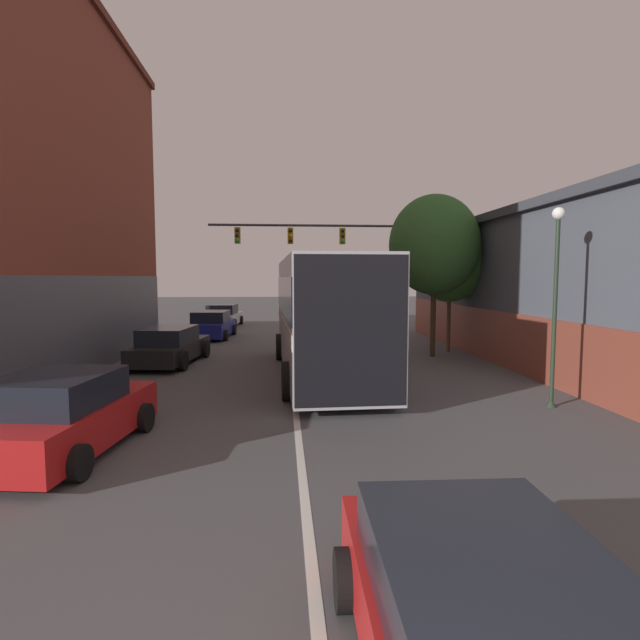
{
  "coord_description": "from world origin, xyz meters",
  "views": [
    {
      "loc": [
        -0.3,
        -1.0,
        3.15
      ],
      "look_at": [
        0.79,
        13.3,
        1.92
      ],
      "focal_mm": 28.0,
      "sensor_mm": 36.0,
      "label": 1
    }
  ],
  "objects_px": {
    "parked_car_left_near": "(61,415)",
    "street_lamp": "(555,297)",
    "traffic_signal_gantry": "(333,249)",
    "parked_car_left_far": "(212,325)",
    "street_tree_near": "(450,257)",
    "bus": "(324,311)",
    "parked_car_left_distant": "(223,316)",
    "parked_car_left_mid": "(170,346)",
    "hatchback_foreground": "(493,638)",
    "street_tree_far": "(434,245)"
  },
  "relations": [
    {
      "from": "parked_car_left_near",
      "to": "street_lamp",
      "type": "relative_size",
      "value": 0.89
    },
    {
      "from": "parked_car_left_near",
      "to": "traffic_signal_gantry",
      "type": "height_order",
      "value": "traffic_signal_gantry"
    },
    {
      "from": "parked_car_left_far",
      "to": "street_tree_near",
      "type": "height_order",
      "value": "street_tree_near"
    },
    {
      "from": "bus",
      "to": "street_tree_near",
      "type": "height_order",
      "value": "street_tree_near"
    },
    {
      "from": "parked_car_left_far",
      "to": "parked_car_left_distant",
      "type": "height_order",
      "value": "parked_car_left_distant"
    },
    {
      "from": "parked_car_left_mid",
      "to": "street_lamp",
      "type": "height_order",
      "value": "street_lamp"
    },
    {
      "from": "bus",
      "to": "traffic_signal_gantry",
      "type": "height_order",
      "value": "traffic_signal_gantry"
    },
    {
      "from": "hatchback_foreground",
      "to": "parked_car_left_distant",
      "type": "bearing_deg",
      "value": 11.48
    },
    {
      "from": "parked_car_left_near",
      "to": "parked_car_left_far",
      "type": "xyz_separation_m",
      "value": [
        0.3,
        17.13,
        -0.02
      ]
    },
    {
      "from": "hatchback_foreground",
      "to": "street_tree_near",
      "type": "bearing_deg",
      "value": -16.58
    },
    {
      "from": "parked_car_left_near",
      "to": "street_tree_near",
      "type": "xyz_separation_m",
      "value": [
        10.97,
        11.38,
        3.29
      ]
    },
    {
      "from": "hatchback_foreground",
      "to": "parked_car_left_mid",
      "type": "distance_m",
      "value": 16.15
    },
    {
      "from": "bus",
      "to": "street_tree_far",
      "type": "xyz_separation_m",
      "value": [
        4.64,
        3.46,
        2.34
      ]
    },
    {
      "from": "street_lamp",
      "to": "parked_car_left_mid",
      "type": "bearing_deg",
      "value": 146.89
    },
    {
      "from": "parked_car_left_distant",
      "to": "parked_car_left_far",
      "type": "bearing_deg",
      "value": -174.4
    },
    {
      "from": "bus",
      "to": "parked_car_left_far",
      "type": "relative_size",
      "value": 2.38
    },
    {
      "from": "street_tree_far",
      "to": "bus",
      "type": "bearing_deg",
      "value": -143.31
    },
    {
      "from": "bus",
      "to": "hatchback_foreground",
      "type": "xyz_separation_m",
      "value": [
        0.15,
        -12.62,
        -1.49
      ]
    },
    {
      "from": "parked_car_left_far",
      "to": "traffic_signal_gantry",
      "type": "distance_m",
      "value": 7.43
    },
    {
      "from": "traffic_signal_gantry",
      "to": "hatchback_foreground",
      "type": "bearing_deg",
      "value": -92.87
    },
    {
      "from": "parked_car_left_near",
      "to": "street_tree_near",
      "type": "height_order",
      "value": "street_tree_near"
    },
    {
      "from": "parked_car_left_distant",
      "to": "hatchback_foreground",
      "type": "bearing_deg",
      "value": -165.44
    },
    {
      "from": "parked_car_left_far",
      "to": "parked_car_left_distant",
      "type": "relative_size",
      "value": 1.0
    },
    {
      "from": "parked_car_left_near",
      "to": "parked_car_left_distant",
      "type": "height_order",
      "value": "parked_car_left_near"
    },
    {
      "from": "parked_car_left_near",
      "to": "parked_car_left_mid",
      "type": "xyz_separation_m",
      "value": [
        -0.12,
        9.32,
        -0.03
      ]
    },
    {
      "from": "parked_car_left_mid",
      "to": "street_lamp",
      "type": "distance_m",
      "value": 12.83
    },
    {
      "from": "street_tree_near",
      "to": "street_tree_far",
      "type": "distance_m",
      "value": 1.6
    },
    {
      "from": "hatchback_foreground",
      "to": "parked_car_left_mid",
      "type": "height_order",
      "value": "parked_car_left_mid"
    },
    {
      "from": "parked_car_left_far",
      "to": "street_tree_near",
      "type": "relative_size",
      "value": 0.75
    },
    {
      "from": "parked_car_left_distant",
      "to": "street_tree_far",
      "type": "xyz_separation_m",
      "value": [
        9.78,
        -13.1,
        3.75
      ]
    },
    {
      "from": "parked_car_left_mid",
      "to": "street_tree_near",
      "type": "distance_m",
      "value": 11.76
    },
    {
      "from": "parked_car_left_distant",
      "to": "street_tree_far",
      "type": "relative_size",
      "value": 0.69
    },
    {
      "from": "street_tree_far",
      "to": "parked_car_left_distant",
      "type": "bearing_deg",
      "value": 126.74
    },
    {
      "from": "hatchback_foreground",
      "to": "street_lamp",
      "type": "distance_m",
      "value": 9.89
    },
    {
      "from": "parked_car_left_near",
      "to": "street_tree_far",
      "type": "relative_size",
      "value": 0.67
    },
    {
      "from": "street_lamp",
      "to": "street_tree_far",
      "type": "xyz_separation_m",
      "value": [
        -0.56,
        7.84,
        1.73
      ]
    },
    {
      "from": "parked_car_left_mid",
      "to": "parked_car_left_far",
      "type": "bearing_deg",
      "value": 3.48
    },
    {
      "from": "parked_car_left_distant",
      "to": "parked_car_left_mid",
      "type": "bearing_deg",
      "value": -176.84
    },
    {
      "from": "bus",
      "to": "street_lamp",
      "type": "relative_size",
      "value": 2.15
    },
    {
      "from": "traffic_signal_gantry",
      "to": "street_tree_near",
      "type": "bearing_deg",
      "value": -47.2
    },
    {
      "from": "hatchback_foreground",
      "to": "street_lamp",
      "type": "height_order",
      "value": "street_lamp"
    },
    {
      "from": "bus",
      "to": "street_lamp",
      "type": "xyz_separation_m",
      "value": [
        5.2,
        -4.38,
        0.61
      ]
    },
    {
      "from": "parked_car_left_far",
      "to": "street_lamp",
      "type": "bearing_deg",
      "value": -141.5
    },
    {
      "from": "parked_car_left_near",
      "to": "parked_car_left_mid",
      "type": "bearing_deg",
      "value": 8.46
    },
    {
      "from": "street_lamp",
      "to": "street_tree_near",
      "type": "bearing_deg",
      "value": 86.98
    },
    {
      "from": "street_tree_near",
      "to": "street_tree_far",
      "type": "bearing_deg",
      "value": -131.95
    },
    {
      "from": "street_tree_near",
      "to": "traffic_signal_gantry",
      "type": "bearing_deg",
      "value": 132.8
    },
    {
      "from": "parked_car_left_far",
      "to": "street_tree_far",
      "type": "bearing_deg",
      "value": -121.73
    },
    {
      "from": "traffic_signal_gantry",
      "to": "street_lamp",
      "type": "xyz_separation_m",
      "value": [
        3.95,
        -13.76,
        -1.88
      ]
    },
    {
      "from": "hatchback_foreground",
      "to": "street_tree_near",
      "type": "height_order",
      "value": "street_tree_near"
    }
  ]
}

